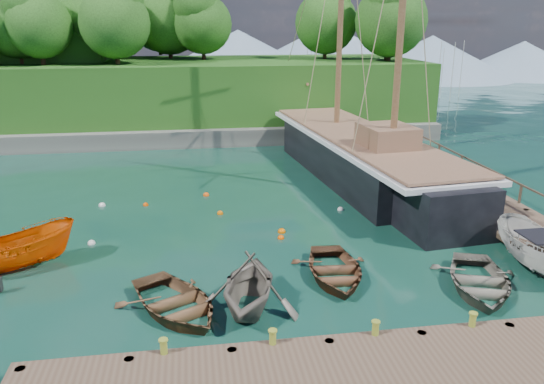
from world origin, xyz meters
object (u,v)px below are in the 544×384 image
at_px(schooner, 360,159).
at_px(rowboat_3, 478,289).
at_px(cabin_boat_white, 535,270).
at_px(rowboat_1, 249,309).
at_px(rowboat_2, 334,278).
at_px(motorboat_orange, 19,268).
at_px(rowboat_0, 176,312).

bearing_deg(schooner, rowboat_3, -96.66).
height_order(cabin_boat_white, schooner, schooner).
distance_m(rowboat_1, cabin_boat_white, 11.41).
distance_m(rowboat_1, rowboat_2, 3.88).
bearing_deg(cabin_boat_white, rowboat_1, -170.46).
distance_m(rowboat_3, motorboat_orange, 17.47).
distance_m(rowboat_2, motorboat_orange, 12.31).
bearing_deg(motorboat_orange, cabin_boat_white, -126.30).
bearing_deg(rowboat_2, rowboat_1, -148.61).
bearing_deg(motorboat_orange, schooner, -86.21).
xyz_separation_m(rowboat_1, cabin_boat_white, (11.35, 1.22, 0.00)).
distance_m(motorboat_orange, schooner, 19.97).
bearing_deg(rowboat_0, rowboat_3, -29.02).
bearing_deg(schooner, motorboat_orange, -155.05).
xyz_separation_m(rowboat_0, rowboat_1, (2.44, -0.20, 0.00)).
xyz_separation_m(rowboat_2, schooner, (5.08, 12.89, 1.16)).
distance_m(rowboat_0, rowboat_3, 10.78).
relative_size(rowboat_2, rowboat_3, 0.95).
xyz_separation_m(rowboat_1, rowboat_3, (8.35, 0.11, 0.00)).
relative_size(rowboat_1, schooner, 0.14).
bearing_deg(rowboat_2, rowboat_0, -160.88).
xyz_separation_m(rowboat_1, rowboat_2, (3.44, 1.78, 0.00)).
distance_m(rowboat_0, rowboat_2, 6.09).
height_order(rowboat_2, rowboat_3, rowboat_3).
bearing_deg(rowboat_3, cabin_boat_white, 39.75).
relative_size(cabin_boat_white, schooner, 0.17).
bearing_deg(motorboat_orange, rowboat_3, -131.46).
relative_size(motorboat_orange, cabin_boat_white, 0.93).
height_order(rowboat_3, schooner, schooner).
relative_size(rowboat_0, cabin_boat_white, 0.90).
bearing_deg(rowboat_1, cabin_boat_white, 20.72).
xyz_separation_m(rowboat_2, cabin_boat_white, (7.91, -0.57, 0.00)).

